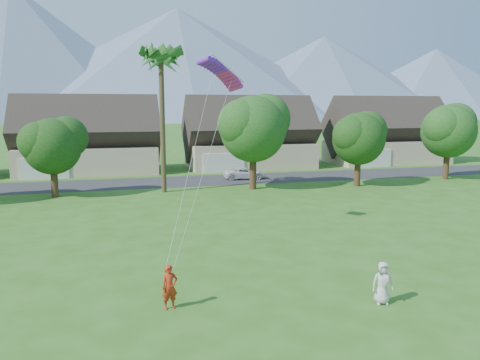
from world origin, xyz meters
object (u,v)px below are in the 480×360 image
object	(u,v)px
watcher	(383,283)
parked_car	(244,173)
kite_flyer	(170,287)
parafoil_kite	(222,71)

from	to	relation	value
watcher	parked_car	size ratio (longest dim) A/B	0.38
kite_flyer	parafoil_kite	distance (m)	13.51
kite_flyer	parafoil_kite	xyz separation A→B (m)	(4.17, 9.59, 8.56)
parked_car	parafoil_kite	bearing A→B (deg)	165.08
parked_car	parafoil_kite	distance (m)	23.12
parked_car	watcher	bearing A→B (deg)	178.14
kite_flyer	parafoil_kite	bearing A→B (deg)	54.16
watcher	parafoil_kite	xyz separation A→B (m)	(-3.71, 11.19, 8.58)
parked_car	kite_flyer	bearing A→B (deg)	163.57
kite_flyer	parked_car	bearing A→B (deg)	57.24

